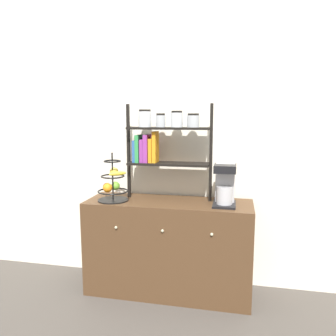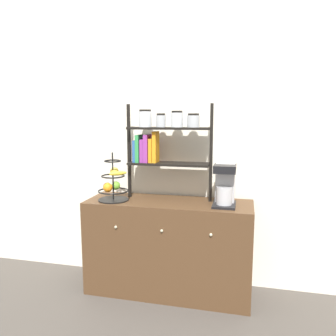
{
  "view_description": "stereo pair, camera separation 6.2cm",
  "coord_description": "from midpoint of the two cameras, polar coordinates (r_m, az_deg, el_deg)",
  "views": [
    {
      "loc": [
        0.53,
        -2.33,
        1.46
      ],
      "look_at": [
        -0.0,
        0.22,
        1.06
      ],
      "focal_mm": 35.0,
      "sensor_mm": 36.0,
      "label": 1
    },
    {
      "loc": [
        0.59,
        -2.31,
        1.46
      ],
      "look_at": [
        -0.0,
        0.22,
        1.06
      ],
      "focal_mm": 35.0,
      "sensor_mm": 36.0,
      "label": 2
    }
  ],
  "objects": [
    {
      "name": "ground_plane",
      "position": [
        2.8,
        -1.61,
        -22.73
      ],
      "size": [
        12.0,
        12.0,
        0.0
      ],
      "primitive_type": "plane",
      "color": "#47423D"
    },
    {
      "name": "fruit_stand",
      "position": [
        2.73,
        -10.32,
        -2.93
      ],
      "size": [
        0.25,
        0.25,
        0.4
      ],
      "color": "black",
      "rests_on": "sideboard"
    },
    {
      "name": "wall_back",
      "position": [
        2.87,
        0.58,
        5.52
      ],
      "size": [
        7.0,
        0.05,
        2.6
      ],
      "primitive_type": "cube",
      "color": "silver",
      "rests_on": "ground_plane"
    },
    {
      "name": "shelf_hutch",
      "position": [
        2.71,
        -2.04,
        4.95
      ],
      "size": [
        0.72,
        0.2,
        0.79
      ],
      "color": "black",
      "rests_on": "sideboard"
    },
    {
      "name": "sideboard",
      "position": [
        2.82,
        -0.55,
        -13.58
      ],
      "size": [
        1.36,
        0.46,
        0.78
      ],
      "color": "#4C331E",
      "rests_on": "ground_plane"
    },
    {
      "name": "coffee_maker",
      "position": [
        2.59,
        9.21,
        -2.79
      ],
      "size": [
        0.18,
        0.24,
        0.32
      ],
      "color": "black",
      "rests_on": "sideboard"
    }
  ]
}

